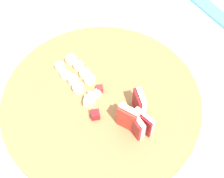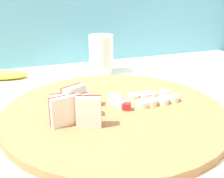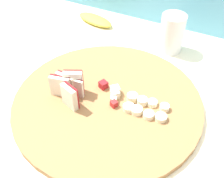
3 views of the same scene
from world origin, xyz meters
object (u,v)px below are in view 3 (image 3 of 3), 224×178
banana_slice_rows (144,107)px  apple_wedge_fan (69,87)px  small_jar (172,33)px  cutting_board (108,102)px  banana_peel (95,20)px  apple_dice_pile (112,92)px

banana_slice_rows → apple_wedge_fan: bearing=-167.6°
small_jar → cutting_board: bearing=-101.8°
banana_peel → small_jar: 0.29m
banana_slice_rows → banana_peel: 0.45m
cutting_board → banana_peel: banana_peel is taller
banana_slice_rows → banana_peel: bearing=134.2°
apple_dice_pile → banana_peel: apple_dice_pile is taller
apple_dice_pile → small_jar: 0.28m
apple_wedge_fan → small_jar: (0.15, 0.32, 0.01)m
small_jar → apple_wedge_fan: bearing=-115.3°
cutting_board → banana_slice_rows: banana_slice_rows is taller
cutting_board → banana_peel: size_ratio=3.24×
apple_wedge_fan → cutting_board: bearing=16.9°
banana_peel → small_jar: bearing=-7.9°
banana_slice_rows → apple_dice_pile: bearing=175.0°
cutting_board → banana_slice_rows: size_ratio=4.17×
cutting_board → banana_slice_rows: 0.09m
apple_dice_pile → banana_peel: (-0.22, 0.31, -0.01)m
apple_dice_pile → banana_peel: size_ratio=0.53×
apple_wedge_fan → banana_peel: 0.39m
apple_wedge_fan → small_jar: small_jar is taller
apple_wedge_fan → small_jar: 0.36m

